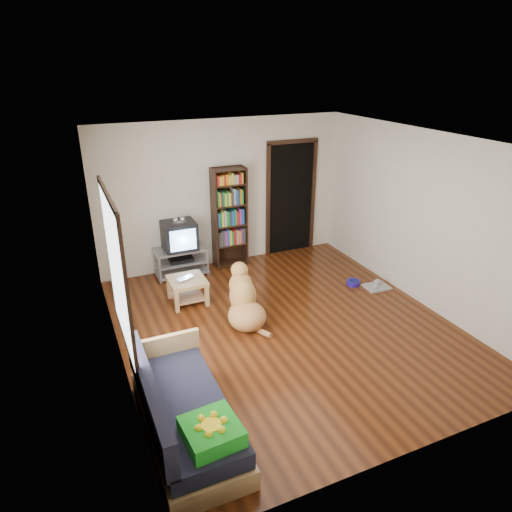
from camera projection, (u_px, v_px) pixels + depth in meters
name	position (u px, v px, depth m)	size (l,w,h in m)	color
ground	(286.00, 326.00, 6.49)	(5.00, 5.00, 0.00)	#56270E
ceiling	(291.00, 141.00, 5.46)	(5.00, 5.00, 0.00)	white
wall_back	(223.00, 194.00, 8.07)	(4.50, 4.50, 0.00)	beige
wall_front	(424.00, 341.00, 3.88)	(4.50, 4.50, 0.00)	beige
wall_left	(111.00, 271.00, 5.15)	(5.00, 5.00, 0.00)	beige
wall_right	(422.00, 219.00, 6.80)	(5.00, 5.00, 0.00)	beige
green_cushion	(212.00, 432.00, 4.00)	(0.48, 0.48, 0.16)	#1D971C
laptop	(187.00, 279.00, 6.96)	(0.29, 0.18, 0.02)	silver
dog_bowl	(353.00, 283.00, 7.67)	(0.22, 0.22, 0.08)	navy
grey_rag	(377.00, 287.00, 7.58)	(0.40, 0.32, 0.03)	gray
window	(117.00, 273.00, 4.65)	(0.03, 1.46, 1.70)	white
doorway	(291.00, 196.00, 8.63)	(1.03, 0.05, 2.19)	black
tv_stand	(181.00, 261.00, 7.94)	(0.90, 0.45, 0.50)	#99999E
crt_tv	(179.00, 235.00, 7.77)	(0.55, 0.52, 0.58)	black
bookshelf	(229.00, 212.00, 8.08)	(0.60, 0.30, 1.80)	black
sofa	(182.00, 414.00, 4.54)	(0.80, 1.80, 0.80)	tan
coffee_table	(187.00, 286.00, 7.04)	(0.55, 0.55, 0.40)	tan
dog	(244.00, 302.00, 6.51)	(0.60, 1.06, 0.86)	tan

